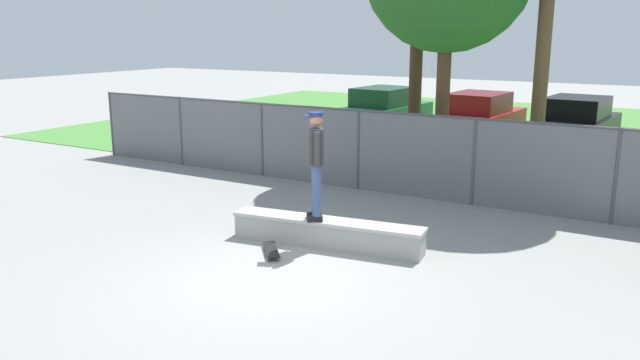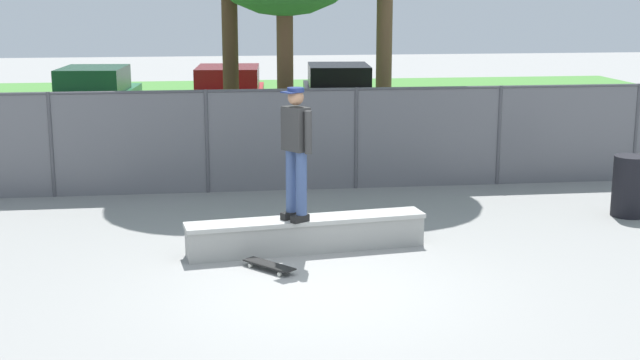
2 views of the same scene
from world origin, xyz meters
The scene contains 10 objects.
ground_plane centered at (0.00, 0.00, 0.00)m, with size 80.00×80.00×0.00m, color gray.
grass_strip centered at (0.00, 15.80, 0.01)m, with size 31.05×20.00×0.02m, color #478438.
concrete_ledge centered at (0.01, 1.66, 0.24)m, with size 3.44×0.94×0.48m.
skateboarder centered at (-0.14, 1.56, 1.51)m, with size 0.42×0.51×1.84m.
skateboard centered at (-0.58, 0.83, 0.07)m, with size 0.68×0.74×0.09m.
chainlink_fence centered at (0.00, 5.50, 1.01)m, with size 19.12×0.07×1.87m.
car_green centered at (-4.28, 13.25, 0.84)m, with size 2.28×4.33×1.66m.
car_red centered at (-0.79, 13.04, 0.84)m, with size 2.28×4.33×1.66m.
car_black centered at (2.19, 13.26, 0.84)m, with size 2.28×4.33×1.66m.
trash_bin centered at (5.42, 2.91, 0.50)m, with size 0.56×0.56×0.99m, color black.
Camera 2 is at (-1.30, -9.99, 3.57)m, focal length 48.57 mm.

